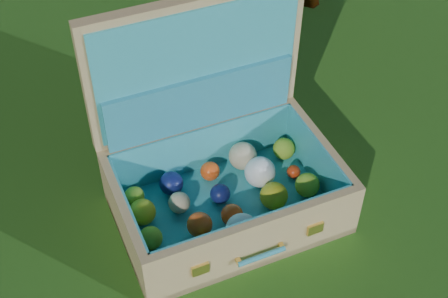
{
  "coord_description": "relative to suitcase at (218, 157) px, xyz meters",
  "views": [
    {
      "loc": [
        -0.01,
        -1.29,
        1.37
      ],
      "look_at": [
        0.13,
        -0.08,
        0.18
      ],
      "focal_mm": 50.0,
      "sensor_mm": 36.0,
      "label": 1
    }
  ],
  "objects": [
    {
      "name": "ground",
      "position": [
        -0.11,
        0.09,
        -0.16
      ],
      "size": [
        60.0,
        60.0,
        0.0
      ],
      "primitive_type": "plane",
      "color": "#215114",
      "rests_on": "ground"
    },
    {
      "name": "suitcase",
      "position": [
        0.0,
        0.0,
        0.0
      ],
      "size": [
        0.7,
        0.59,
        0.58
      ],
      "rotation": [
        0.0,
        0.0,
        0.29
      ],
      "color": "tan",
      "rests_on": "ground"
    }
  ]
}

